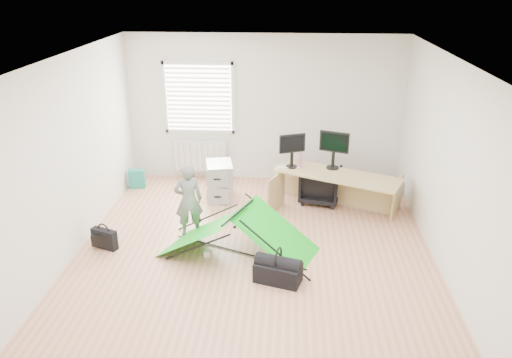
# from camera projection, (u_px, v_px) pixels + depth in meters

# --- Properties ---
(ground) EXTENTS (5.50, 5.50, 0.00)m
(ground) POSITION_uv_depth(u_px,v_px,m) (254.00, 251.00, 7.08)
(ground) COLOR tan
(ground) RESTS_ON ground
(back_wall) EXTENTS (5.00, 0.02, 2.70)m
(back_wall) POSITION_uv_depth(u_px,v_px,m) (265.00, 109.00, 9.10)
(back_wall) COLOR silver
(back_wall) RESTS_ON ground
(window) EXTENTS (1.20, 0.06, 1.20)m
(window) POSITION_uv_depth(u_px,v_px,m) (199.00, 98.00, 9.06)
(window) COLOR silver
(window) RESTS_ON back_wall
(radiator) EXTENTS (1.00, 0.12, 0.60)m
(radiator) POSITION_uv_depth(u_px,v_px,m) (201.00, 156.00, 9.44)
(radiator) COLOR silver
(radiator) RESTS_ON back_wall
(desk) EXTENTS (2.07, 1.39, 0.68)m
(desk) POSITION_uv_depth(u_px,v_px,m) (336.00, 194.00, 8.11)
(desk) COLOR tan
(desk) RESTS_ON ground
(filing_cabinet) EXTENTS (0.53, 0.64, 0.66)m
(filing_cabinet) POSITION_uv_depth(u_px,v_px,m) (220.00, 181.00, 8.60)
(filing_cabinet) COLOR #9B9DA0
(filing_cabinet) RESTS_ON ground
(monitor_left) EXTENTS (0.45, 0.25, 0.42)m
(monitor_left) POSITION_uv_depth(u_px,v_px,m) (292.00, 155.00, 8.19)
(monitor_left) COLOR black
(monitor_left) RESTS_ON desk
(monitor_right) EXTENTS (0.49, 0.27, 0.46)m
(monitor_right) POSITION_uv_depth(u_px,v_px,m) (333.00, 155.00, 8.13)
(monitor_right) COLOR black
(monitor_right) RESTS_ON desk
(keyboard) EXTENTS (0.41, 0.22, 0.02)m
(keyboard) POSITION_uv_depth(u_px,v_px,m) (288.00, 167.00, 8.25)
(keyboard) COLOR beige
(keyboard) RESTS_ON desk
(thermos) EXTENTS (0.08, 0.08, 0.24)m
(thermos) POSITION_uv_depth(u_px,v_px,m) (300.00, 160.00, 8.23)
(thermos) COLOR #B06273
(thermos) RESTS_ON desk
(office_chair) EXTENTS (0.77, 0.78, 0.61)m
(office_chair) POSITION_uv_depth(u_px,v_px,m) (320.00, 185.00, 8.52)
(office_chair) COLOR black
(office_chair) RESTS_ON ground
(person) EXTENTS (0.48, 0.38, 1.14)m
(person) POSITION_uv_depth(u_px,v_px,m) (189.00, 200.00, 7.32)
(person) COLOR slate
(person) RESTS_ON ground
(kite) EXTENTS (2.25, 1.62, 0.64)m
(kite) POSITION_uv_depth(u_px,v_px,m) (238.00, 233.00, 6.93)
(kite) COLOR #11B31C
(kite) RESTS_ON ground
(storage_crate) EXTENTS (0.58, 0.51, 0.27)m
(storage_crate) POSITION_uv_depth(u_px,v_px,m) (387.00, 188.00, 8.84)
(storage_crate) COLOR #B3B6BC
(storage_crate) RESTS_ON ground
(tote_bag) EXTENTS (0.31, 0.17, 0.34)m
(tote_bag) POSITION_uv_depth(u_px,v_px,m) (137.00, 179.00, 9.12)
(tote_bag) COLOR #1D8372
(tote_bag) RESTS_ON ground
(laptop_bag) EXTENTS (0.40, 0.25, 0.29)m
(laptop_bag) POSITION_uv_depth(u_px,v_px,m) (105.00, 239.00, 7.13)
(laptop_bag) COLOR black
(laptop_bag) RESTS_ON ground
(white_box) EXTENTS (0.10, 0.10, 0.09)m
(white_box) POSITION_uv_depth(u_px,v_px,m) (208.00, 253.00, 6.95)
(white_box) COLOR silver
(white_box) RESTS_ON ground
(duffel_bag) EXTENTS (0.65, 0.45, 0.26)m
(duffel_bag) POSITION_uv_depth(u_px,v_px,m) (278.00, 273.00, 6.36)
(duffel_bag) COLOR black
(duffel_bag) RESTS_ON ground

